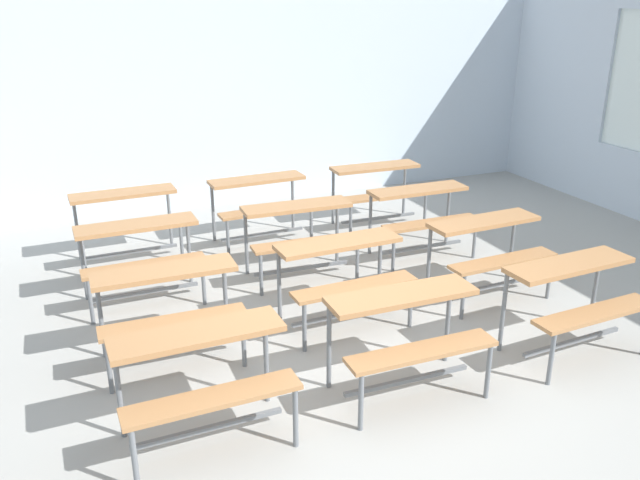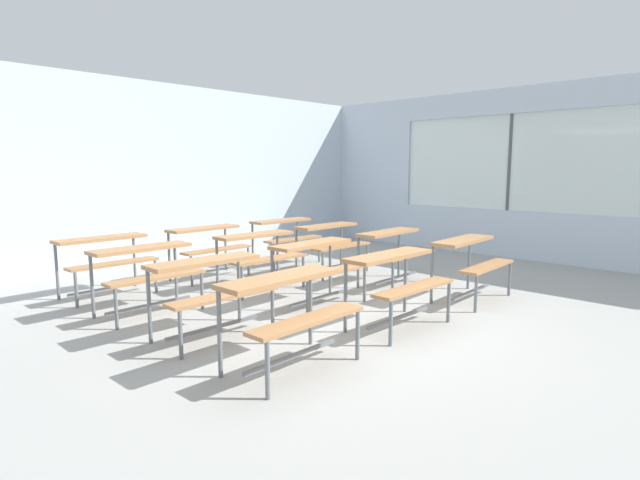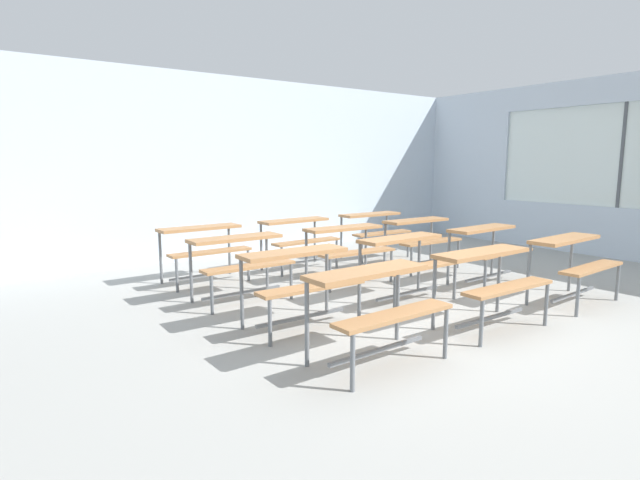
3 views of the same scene
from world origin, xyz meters
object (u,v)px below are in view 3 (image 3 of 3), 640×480
at_px(desk_bench_r2c1, 348,241).
at_px(desk_bench_r3c1, 298,232).
at_px(desk_bench_r0c2, 573,254).
at_px(desk_bench_r2c2, 421,232).
at_px(desk_bench_r0c0, 376,294).
at_px(desk_bench_r1c1, 407,253).
at_px(desk_bench_r0c1, 490,271).
at_px(desk_bench_r3c2, 374,224).
at_px(desk_bench_r3c0, 204,241).
at_px(desk_bench_r1c0, 300,270).
at_px(desk_bench_r1c2, 488,241).
at_px(desk_bench_r2c0, 240,253).

xyz_separation_m(desk_bench_r2c1, desk_bench_r3c1, (-0.06, 1.12, 0.00)).
height_order(desk_bench_r0c2, desk_bench_r2c2, same).
bearing_deg(desk_bench_r0c0, desk_bench_r1c1, 35.92).
xyz_separation_m(desk_bench_r0c1, desk_bench_r2c1, (0.04, 2.23, 0.00)).
height_order(desk_bench_r0c2, desk_bench_r3c2, same).
xyz_separation_m(desk_bench_r0c2, desk_bench_r1c1, (-1.50, 1.14, 0.00)).
relative_size(desk_bench_r0c2, desk_bench_r3c0, 1.01).
height_order(desk_bench_r0c1, desk_bench_r3c1, same).
distance_m(desk_bench_r0c0, desk_bench_r3c1, 3.64).
bearing_deg(desk_bench_r1c0, desk_bench_r2c2, 22.74).
xyz_separation_m(desk_bench_r2c1, desk_bench_r3c2, (1.46, 1.11, 0.00)).
relative_size(desk_bench_r3c1, desk_bench_r3c2, 1.01).
relative_size(desk_bench_r0c0, desk_bench_r1c0, 1.00).
xyz_separation_m(desk_bench_r1c0, desk_bench_r1c2, (3.00, 0.03, 0.00)).
relative_size(desk_bench_r1c1, desk_bench_r1c2, 1.00).
distance_m(desk_bench_r0c1, desk_bench_r1c2, 1.88).
distance_m(desk_bench_r1c2, desk_bench_r3c0, 3.77).
distance_m(desk_bench_r2c2, desk_bench_r3c0, 3.18).
relative_size(desk_bench_r2c1, desk_bench_r3c1, 1.00).
bearing_deg(desk_bench_r1c2, desk_bench_r2c2, 89.49).
distance_m(desk_bench_r0c2, desk_bench_r1c1, 1.88).
xyz_separation_m(desk_bench_r0c0, desk_bench_r0c2, (2.98, -0.02, 0.00)).
height_order(desk_bench_r2c1, desk_bench_r3c1, same).
xyz_separation_m(desk_bench_r1c2, desk_bench_r2c2, (-0.04, 1.15, 0.00)).
bearing_deg(desk_bench_r2c2, desk_bench_r1c2, -87.56).
bearing_deg(desk_bench_r2c0, desk_bench_r1c1, -37.13).
xyz_separation_m(desk_bench_r2c0, desk_bench_r2c1, (1.57, -0.03, 0.00)).
bearing_deg(desk_bench_r0c1, desk_bench_r2c2, 57.73).
bearing_deg(desk_bench_r2c1, desk_bench_r2c0, -178.93).
height_order(desk_bench_r2c0, desk_bench_r3c1, same).
distance_m(desk_bench_r0c1, desk_bench_r1c0, 1.84).
relative_size(desk_bench_r1c1, desk_bench_r3c2, 1.00).
bearing_deg(desk_bench_r0c1, desk_bench_r1c1, 90.00).
relative_size(desk_bench_r0c0, desk_bench_r2c2, 1.01).
xyz_separation_m(desk_bench_r0c1, desk_bench_r3c0, (-1.51, 3.36, 0.00)).
bearing_deg(desk_bench_r3c0, desk_bench_r0c1, -67.30).
height_order(desk_bench_r2c0, desk_bench_r2c1, same).
xyz_separation_m(desk_bench_r2c0, desk_bench_r2c2, (3.00, 0.00, 0.00)).
xyz_separation_m(desk_bench_r0c0, desk_bench_r0c1, (1.47, -0.01, 0.00)).
bearing_deg(desk_bench_r2c2, desk_bench_r3c2, 89.18).
bearing_deg(desk_bench_r1c2, desk_bench_r0c2, -92.61).
bearing_deg(desk_bench_r3c0, desk_bench_r0c2, -49.72).
bearing_deg(desk_bench_r1c1, desk_bench_r2c0, 141.72).
bearing_deg(desk_bench_r3c0, desk_bench_r1c2, -38.16).
distance_m(desk_bench_r0c1, desk_bench_r0c2, 1.51).
relative_size(desk_bench_r1c0, desk_bench_r2c2, 1.00).
xyz_separation_m(desk_bench_r1c0, desk_bench_r2c2, (2.96, 1.18, 0.00)).
bearing_deg(desk_bench_r1c0, desk_bench_r2c1, 37.84).
bearing_deg(desk_bench_r0c0, desk_bench_r3c0, 89.64).
xyz_separation_m(desk_bench_r1c2, desk_bench_r3c2, (-0.02, 2.23, 0.00)).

